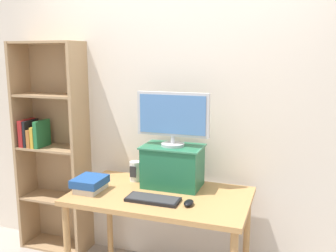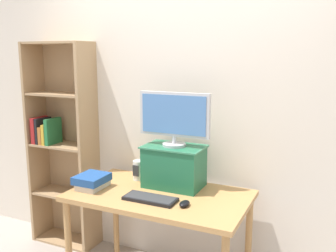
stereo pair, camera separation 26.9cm
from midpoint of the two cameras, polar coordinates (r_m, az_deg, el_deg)
name	(u,v)px [view 2 (the right image)]	position (r m, az deg, el deg)	size (l,w,h in m)	color
back_wall	(185,112)	(3.06, 5.08, 2.07)	(7.00, 0.08, 2.60)	beige
desk	(160,204)	(2.81, 1.51, -11.89)	(1.29, 0.74, 0.77)	#B7844C
bookshelf_unit	(63,144)	(3.56, -13.69, -2.65)	(0.63, 0.28, 1.87)	tan
riser_box	(174,165)	(2.87, 3.64, -6.06)	(0.46, 0.30, 0.32)	#1E6642
computer_monitor	(174,117)	(2.78, 3.72, 1.36)	(0.56, 0.18, 0.41)	#B7B7BA
keyboard	(151,199)	(2.65, 0.29, -11.07)	(0.37, 0.16, 0.02)	black
computer_mouse	(185,204)	(2.56, 5.61, -11.76)	(0.06, 0.10, 0.04)	black
book_stack	(92,181)	(2.89, -8.86, -8.33)	(0.21, 0.25, 0.10)	silver
desk_speaker	(139,170)	(3.04, -1.98, -6.78)	(0.09, 0.09, 0.16)	silver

